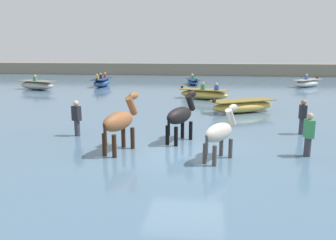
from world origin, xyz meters
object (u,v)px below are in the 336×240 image
object	(u,v)px
horse_lead_black	(181,117)
horse_flank_pinto	(220,133)
horse_trailing_chestnut	(120,122)
person_wading_close	(302,120)
boat_distant_west	(193,82)
person_onlooker_right	(77,121)
boat_far_offshore	(243,106)
boat_mid_outer	(307,83)
boat_mid_channel	(204,94)
boat_near_port	(102,82)
person_onlooker_left	(308,138)
boat_distant_east	(37,85)

from	to	relation	value
horse_lead_black	horse_flank_pinto	size ratio (longest dim) A/B	1.09
horse_trailing_chestnut	person_wading_close	xyz separation A→B (m)	(6.20, 3.07, -0.37)
horse_lead_black	boat_distant_west	xyz separation A→B (m)	(-0.75, 19.67, -0.62)
horse_trailing_chestnut	person_onlooker_right	bearing A→B (deg)	141.19
horse_trailing_chestnut	person_wading_close	size ratio (longest dim) A/B	1.29
horse_lead_black	person_wading_close	distance (m)	4.75
boat_far_offshore	horse_flank_pinto	bearing A→B (deg)	-99.46
horse_trailing_chestnut	boat_mid_outer	world-z (taller)	horse_trailing_chestnut
boat_mid_channel	horse_lead_black	bearing A→B (deg)	-92.77
boat_near_port	boat_mid_channel	xyz separation A→B (m)	(9.09, -6.66, -0.03)
person_onlooker_left	horse_trailing_chestnut	bearing A→B (deg)	-177.36
horse_trailing_chestnut	boat_distant_east	size ratio (longest dim) A/B	0.59
horse_lead_black	boat_mid_channel	xyz separation A→B (m)	(0.51, 10.56, -0.56)
horse_flank_pinto	boat_mid_outer	distance (m)	22.55
horse_lead_black	horse_flank_pinto	distance (m)	2.27
horse_flank_pinto	boat_distant_west	distance (m)	21.63
boat_distant_west	boat_near_port	bearing A→B (deg)	-162.60
boat_distant_east	person_wading_close	size ratio (longest dim) A/B	2.18
horse_flank_pinto	boat_near_port	size ratio (longest dim) A/B	0.52
boat_mid_outer	person_wading_close	world-z (taller)	person_wading_close
horse_flank_pinto	boat_far_offshore	distance (m)	8.00
boat_distant_east	boat_distant_west	size ratio (longest dim) A/B	1.24
boat_mid_outer	boat_mid_channel	world-z (taller)	boat_mid_channel
horse_flank_pinto	person_onlooker_right	distance (m)	5.62
person_wading_close	horse_trailing_chestnut	bearing A→B (deg)	-153.68
boat_near_port	person_wading_close	size ratio (longest dim) A/B	2.19
person_onlooker_left	horse_flank_pinto	bearing A→B (deg)	-164.91
person_wading_close	horse_lead_black	bearing A→B (deg)	-159.63
boat_mid_channel	person_onlooker_left	xyz separation A→B (m)	(3.42, -11.71, 0.24)
horse_flank_pinto	boat_distant_east	bearing A→B (deg)	131.76
boat_near_port	person_onlooker_right	bearing A→B (deg)	-74.47
boat_mid_channel	horse_flank_pinto	bearing A→B (deg)	-86.35
boat_near_port	boat_mid_channel	distance (m)	11.27
person_onlooker_right	person_onlooker_left	bearing A→B (deg)	-10.52
horse_trailing_chestnut	horse_lead_black	bearing A→B (deg)	38.94
boat_far_offshore	boat_mid_outer	bearing A→B (deg)	63.62
horse_lead_black	person_onlooker_left	xyz separation A→B (m)	(3.93, -1.15, -0.32)
boat_mid_channel	boat_distant_east	bearing A→B (deg)	165.03
horse_trailing_chestnut	boat_mid_channel	xyz separation A→B (m)	(2.26, 11.97, -0.61)
person_onlooker_left	boat_mid_outer	bearing A→B (deg)	75.55
boat_far_offshore	person_wading_close	xyz separation A→B (m)	(1.83, -4.37, 0.25)
horse_flank_pinto	boat_mid_channel	xyz separation A→B (m)	(-0.79, 12.42, -0.47)
boat_distant_west	person_onlooker_left	size ratio (longest dim) A/B	1.76
boat_mid_channel	person_onlooker_right	xyz separation A→B (m)	(-4.39, -10.26, 0.24)
boat_mid_outer	person_wading_close	distance (m)	18.24
boat_far_offshore	person_wading_close	bearing A→B (deg)	-67.26
horse_flank_pinto	boat_distant_east	xyz separation A→B (m)	(-14.31, 16.03, -0.43)
horse_trailing_chestnut	boat_far_offshore	bearing A→B (deg)	59.55
boat_mid_outer	person_onlooker_left	distance (m)	21.09
boat_distant_east	person_onlooker_left	xyz separation A→B (m)	(16.94, -15.33, 0.21)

